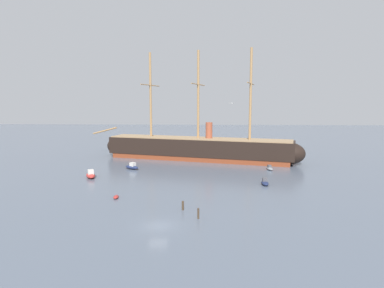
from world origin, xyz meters
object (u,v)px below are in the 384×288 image
at_px(dinghy_foreground_left, 116,197).
at_px(motorboat_mid_left, 91,175).
at_px(motorboat_mid_right, 265,183).
at_px(tall_ship, 198,148).
at_px(motorboat_far_right, 291,158).
at_px(seagull_in_flight, 232,103).
at_px(mooring_piling_left_pair, 183,206).
at_px(dinghy_distant_centre, 188,153).
at_px(motorboat_alongside_stern, 270,168).
at_px(motorboat_alongside_bow, 132,167).
at_px(mooring_piling_nearest, 198,214).

xyz_separation_m(dinghy_foreground_left, motorboat_mid_left, (-9.81, 15.19, 0.41)).
bearing_deg(motorboat_mid_right, tall_ship, 116.43).
distance_m(tall_ship, dinghy_foreground_left, 41.43).
distance_m(motorboat_far_right, seagull_in_flight, 45.72).
distance_m(motorboat_mid_left, motorboat_far_right, 56.13).
height_order(dinghy_foreground_left, motorboat_far_right, motorboat_far_right).
height_order(dinghy_foreground_left, mooring_piling_left_pair, mooring_piling_left_pair).
bearing_deg(seagull_in_flight, dinghy_foreground_left, -171.58).
bearing_deg(dinghy_foreground_left, dinghy_distant_centre, 79.11).
distance_m(tall_ship, seagull_in_flight, 39.05).
bearing_deg(motorboat_mid_left, tall_ship, 46.17).
xyz_separation_m(motorboat_alongside_stern, dinghy_distant_centre, (-21.39, 24.99, -0.19)).
distance_m(dinghy_foreground_left, motorboat_alongside_bow, 25.14).
height_order(mooring_piling_nearest, mooring_piling_left_pair, mooring_piling_nearest).
bearing_deg(motorboat_alongside_stern, mooring_piling_nearest, -115.29).
height_order(motorboat_alongside_bow, motorboat_far_right, motorboat_alongside_bow).
xyz_separation_m(dinghy_foreground_left, seagull_in_flight, (20.00, 2.96, 16.12)).
xyz_separation_m(dinghy_distant_centre, seagull_in_flight, (10.28, -47.56, 16.13)).
height_order(motorboat_alongside_stern, mooring_piling_nearest, mooring_piling_nearest).
xyz_separation_m(mooring_piling_nearest, mooring_piling_left_pair, (-2.49, 3.75, -0.07)).
height_order(motorboat_alongside_stern, mooring_piling_left_pair, mooring_piling_left_pair).
xyz_separation_m(motorboat_mid_right, mooring_piling_nearest, (-12.89, -20.07, 0.29)).
distance_m(dinghy_foreground_left, seagull_in_flight, 25.86).
relative_size(motorboat_mid_right, motorboat_alongside_stern, 1.06).
xyz_separation_m(motorboat_mid_right, motorboat_far_right, (12.70, 30.33, 0.09)).
bearing_deg(seagull_in_flight, motorboat_mid_left, 157.70).
relative_size(motorboat_mid_right, dinghy_distant_centre, 1.65).
xyz_separation_m(motorboat_alongside_bow, motorboat_far_right, (42.94, 15.88, -0.03)).
height_order(tall_ship, motorboat_alongside_bow, tall_ship).
relative_size(mooring_piling_nearest, mooring_piling_left_pair, 1.10).
bearing_deg(tall_ship, seagull_in_flight, -79.34).
relative_size(tall_ship, seagull_in_flight, 54.48).
bearing_deg(motorboat_far_right, mooring_piling_left_pair, -121.04).
relative_size(tall_ship, motorboat_far_right, 15.64).
relative_size(motorboat_alongside_bow, mooring_piling_nearest, 2.81).
distance_m(tall_ship, mooring_piling_nearest, 48.78).
height_order(motorboat_mid_right, mooring_piling_left_pair, mooring_piling_left_pair).
bearing_deg(mooring_piling_left_pair, mooring_piling_nearest, -56.43).
xyz_separation_m(dinghy_foreground_left, motorboat_alongside_stern, (31.11, 25.54, 0.19)).
bearing_deg(motorboat_far_right, motorboat_mid_right, -112.71).
height_order(dinghy_distant_centre, seagull_in_flight, seagull_in_flight).
height_order(dinghy_distant_centre, mooring_piling_left_pair, mooring_piling_left_pair).
bearing_deg(motorboat_mid_left, mooring_piling_left_pair, -43.85).
bearing_deg(dinghy_foreground_left, motorboat_far_right, 45.53).
bearing_deg(tall_ship, dinghy_foreground_left, -108.62).
distance_m(motorboat_mid_left, motorboat_mid_right, 37.52).
distance_m(motorboat_alongside_bow, motorboat_far_right, 45.78).
relative_size(dinghy_foreground_left, seagull_in_flight, 1.80).
bearing_deg(seagull_in_flight, mooring_piling_nearest, -113.64).
xyz_separation_m(motorboat_alongside_bow, motorboat_alongside_stern, (33.93, 0.56, -0.17)).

